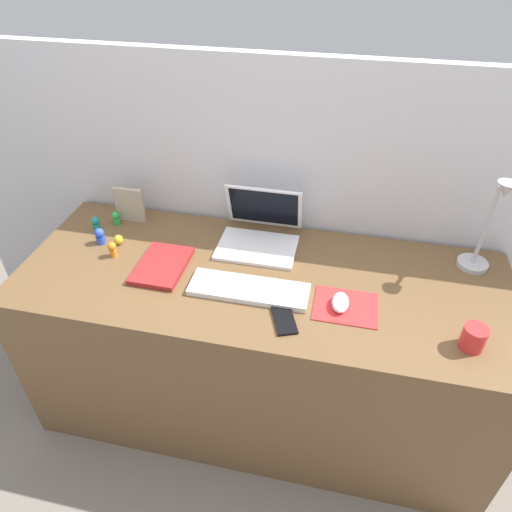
# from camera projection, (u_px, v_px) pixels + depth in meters

# --- Properties ---
(ground_plane) EXTENTS (6.00, 6.00, 0.00)m
(ground_plane) POSITION_uv_depth(u_px,v_px,m) (260.00, 401.00, 2.10)
(ground_plane) COLOR slate
(back_wall) EXTENTS (2.97, 0.05, 1.40)m
(back_wall) POSITION_uv_depth(u_px,v_px,m) (280.00, 228.00, 1.97)
(back_wall) COLOR silver
(back_wall) RESTS_ON ground_plane
(desk) EXTENTS (1.77, 0.68, 0.74)m
(desk) POSITION_uv_depth(u_px,v_px,m) (261.00, 346.00, 1.87)
(desk) COLOR brown
(desk) RESTS_ON ground_plane
(laptop) EXTENTS (0.30, 0.27, 0.21)m
(laptop) POSITION_uv_depth(u_px,v_px,m) (260.00, 229.00, 1.79)
(laptop) COLOR white
(laptop) RESTS_ON desk
(keyboard) EXTENTS (0.41, 0.13, 0.02)m
(keyboard) POSITION_uv_depth(u_px,v_px,m) (249.00, 289.00, 1.58)
(keyboard) COLOR white
(keyboard) RESTS_ON desk
(mousepad) EXTENTS (0.21, 0.17, 0.00)m
(mousepad) POSITION_uv_depth(u_px,v_px,m) (346.00, 306.00, 1.53)
(mousepad) COLOR red
(mousepad) RESTS_ON desk
(mouse) EXTENTS (0.06, 0.10, 0.03)m
(mouse) POSITION_uv_depth(u_px,v_px,m) (340.00, 302.00, 1.51)
(mouse) COLOR white
(mouse) RESTS_ON mousepad
(cell_phone) EXTENTS (0.11, 0.14, 0.01)m
(cell_phone) POSITION_uv_depth(u_px,v_px,m) (284.00, 320.00, 1.47)
(cell_phone) COLOR black
(cell_phone) RESTS_ON desk
(desk_lamp) EXTENTS (0.11, 0.14, 0.37)m
(desk_lamp) POSITION_uv_depth(u_px,v_px,m) (488.00, 229.00, 1.57)
(desk_lamp) COLOR #B7B7BC
(desk_lamp) RESTS_ON desk
(notebook_pad) EXTENTS (0.17, 0.24, 0.02)m
(notebook_pad) POSITION_uv_depth(u_px,v_px,m) (162.00, 266.00, 1.68)
(notebook_pad) COLOR maroon
(notebook_pad) RESTS_ON desk
(picture_frame) EXTENTS (0.12, 0.02, 0.15)m
(picture_frame) POSITION_uv_depth(u_px,v_px,m) (130.00, 205.00, 1.89)
(picture_frame) COLOR #B2A58C
(picture_frame) RESTS_ON desk
(coffee_mug) EXTENTS (0.07, 0.07, 0.08)m
(coffee_mug) POSITION_uv_depth(u_px,v_px,m) (474.00, 338.00, 1.37)
(coffee_mug) COLOR red
(coffee_mug) RESTS_ON desk
(toy_figurine_teal) EXTENTS (0.03, 0.03, 0.06)m
(toy_figurine_teal) POSITION_uv_depth(u_px,v_px,m) (96.00, 223.00, 1.87)
(toy_figurine_teal) COLOR teal
(toy_figurine_teal) RESTS_ON desk
(toy_figurine_orange) EXTENTS (0.03, 0.03, 0.06)m
(toy_figurine_orange) POSITION_uv_depth(u_px,v_px,m) (112.00, 249.00, 1.72)
(toy_figurine_orange) COLOR orange
(toy_figurine_orange) RESTS_ON desk
(toy_figurine_blue) EXTENTS (0.04, 0.04, 0.07)m
(toy_figurine_blue) POSITION_uv_depth(u_px,v_px,m) (100.00, 236.00, 1.79)
(toy_figurine_blue) COLOR blue
(toy_figurine_blue) RESTS_ON desk
(toy_figurine_yellow) EXTENTS (0.04, 0.04, 0.04)m
(toy_figurine_yellow) POSITION_uv_depth(u_px,v_px,m) (118.00, 240.00, 1.80)
(toy_figurine_yellow) COLOR yellow
(toy_figurine_yellow) RESTS_ON desk
(toy_figurine_green) EXTENTS (0.03, 0.03, 0.06)m
(toy_figurine_green) POSITION_uv_depth(u_px,v_px,m) (116.00, 218.00, 1.90)
(toy_figurine_green) COLOR green
(toy_figurine_green) RESTS_ON desk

